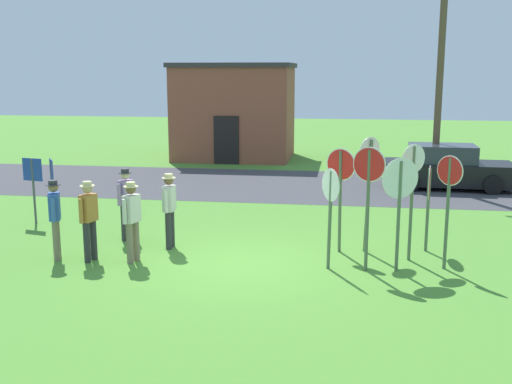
% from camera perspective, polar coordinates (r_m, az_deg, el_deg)
% --- Properties ---
extents(ground_plane, '(80.00, 80.00, 0.00)m').
position_cam_1_polar(ground_plane, '(12.99, -1.70, -6.77)').
color(ground_plane, '#518E33').
extents(street_asphalt, '(60.00, 6.40, 0.01)m').
position_cam_1_polar(street_asphalt, '(21.90, 2.56, 0.68)').
color(street_asphalt, '#424247').
rests_on(street_asphalt, ground).
extents(building_background, '(5.41, 4.19, 4.35)m').
position_cam_1_polar(building_background, '(28.47, -2.01, 7.56)').
color(building_background, brown).
rests_on(building_background, ground).
extents(utility_pole, '(1.80, 0.24, 7.84)m').
position_cam_1_polar(utility_pole, '(22.22, 16.81, 11.00)').
color(utility_pole, brown).
rests_on(utility_pole, ground).
extents(parked_car_on_street, '(4.37, 2.15, 1.51)m').
position_cam_1_polar(parked_car_on_street, '(22.19, 17.35, 2.11)').
color(parked_car_on_street, black).
rests_on(parked_car_on_street, ground).
extents(stop_sign_nearest, '(0.47, 0.51, 2.61)m').
position_cam_1_polar(stop_sign_nearest, '(13.69, 10.46, 1.47)').
color(stop_sign_nearest, '#51664C').
rests_on(stop_sign_nearest, ground).
extents(stop_sign_leaning_right, '(0.64, 0.37, 2.35)m').
position_cam_1_polar(stop_sign_leaning_right, '(13.62, 7.88, 0.91)').
color(stop_sign_leaning_right, '#51664C').
rests_on(stop_sign_leaning_right, ground).
extents(stop_sign_far_back, '(0.50, 0.38, 2.52)m').
position_cam_1_polar(stop_sign_far_back, '(13.30, 14.37, 0.70)').
color(stop_sign_far_back, '#51664C').
rests_on(stop_sign_far_back, ground).
extents(stop_sign_tallest, '(0.45, 0.44, 2.36)m').
position_cam_1_polar(stop_sign_tallest, '(12.92, 17.51, -0.24)').
color(stop_sign_tallest, '#51664C').
rests_on(stop_sign_tallest, ground).
extents(stop_sign_leaning_left, '(0.14, 0.77, 1.96)m').
position_cam_1_polar(stop_sign_leaning_left, '(14.14, 15.82, -0.13)').
color(stop_sign_leaning_left, '#51664C').
rests_on(stop_sign_leaning_left, ground).
extents(stop_sign_rear_right, '(0.64, 0.34, 2.55)m').
position_cam_1_polar(stop_sign_rear_right, '(12.39, 10.44, 0.40)').
color(stop_sign_rear_right, '#51664C').
rests_on(stop_sign_rear_right, ground).
extents(stop_sign_rear_left, '(0.74, 0.39, 2.33)m').
position_cam_1_polar(stop_sign_rear_left, '(12.52, 13.24, -0.16)').
color(stop_sign_rear_left, '#51664C').
rests_on(stop_sign_rear_left, ground).
extents(stop_sign_center_cluster, '(0.38, 0.58, 2.09)m').
position_cam_1_polar(stop_sign_center_cluster, '(12.46, 6.95, -0.91)').
color(stop_sign_center_cluster, '#51664C').
rests_on(stop_sign_center_cluster, ground).
extents(person_on_left, '(0.32, 0.55, 1.74)m').
position_cam_1_polar(person_on_left, '(13.44, -15.32, -2.20)').
color(person_on_left, '#2D2D33').
rests_on(person_on_left, ground).
extents(person_near_signs, '(0.34, 0.54, 1.74)m').
position_cam_1_polar(person_near_signs, '(13.79, -18.24, -2.04)').
color(person_near_signs, '#7A6B56').
rests_on(person_near_signs, ground).
extents(person_with_sunhat, '(0.32, 0.54, 1.74)m').
position_cam_1_polar(person_with_sunhat, '(13.16, -11.49, -2.31)').
color(person_with_sunhat, '#7A6B56').
rests_on(person_with_sunhat, ground).
extents(person_in_teal, '(0.31, 0.57, 1.74)m').
position_cam_1_polar(person_in_teal, '(14.04, -8.08, -1.34)').
color(person_in_teal, '#2D2D33').
rests_on(person_in_teal, ground).
extents(person_in_blue, '(0.33, 0.54, 1.74)m').
position_cam_1_polar(person_in_blue, '(14.93, -12.02, -0.72)').
color(person_in_blue, '#2D2D33').
rests_on(person_in_blue, ground).
extents(info_panel_leftmost, '(0.59, 0.14, 1.76)m').
position_cam_1_polar(info_panel_leftmost, '(17.17, -20.08, 1.17)').
color(info_panel_leftmost, '#4C4C51').
rests_on(info_panel_leftmost, ground).
extents(info_panel_middle, '(0.35, 0.51, 1.67)m').
position_cam_1_polar(info_panel_middle, '(17.51, -18.50, 1.23)').
color(info_panel_middle, '#4C4C51').
rests_on(info_panel_middle, ground).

